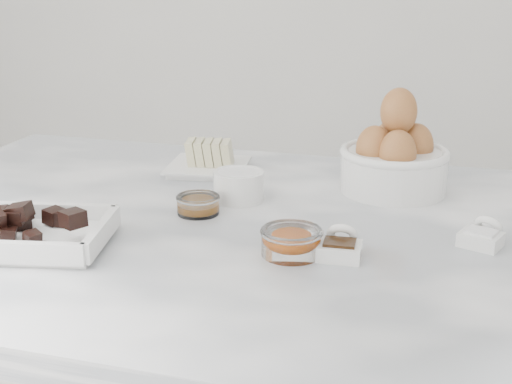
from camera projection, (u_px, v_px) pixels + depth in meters
marble_slab at (237, 235)px, 1.05m from camera, size 1.20×0.80×0.04m
chocolate_dish at (31, 229)px, 0.96m from camera, size 0.24×0.20×0.05m
butter_plate at (207, 160)px, 1.29m from camera, size 0.16×0.16×0.06m
sugar_ramekin at (239, 185)px, 1.13m from camera, size 0.08×0.08×0.05m
egg_bowl at (394, 158)px, 1.17m from camera, size 0.18×0.18×0.17m
honey_bowl at (198, 204)px, 1.08m from camera, size 0.07×0.07×0.03m
zest_bowl at (291, 241)px, 0.93m from camera, size 0.08×0.08×0.04m
vanilla_spoon at (340, 246)px, 0.92m from camera, size 0.06×0.07×0.04m
salt_spoon at (483, 235)px, 0.96m from camera, size 0.06×0.08×0.04m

